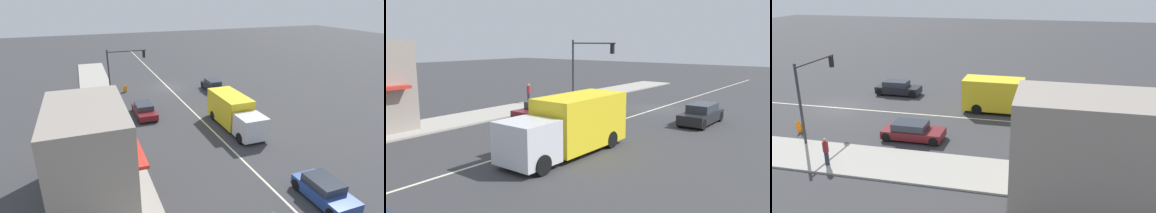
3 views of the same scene
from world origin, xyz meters
The scene contains 11 objects.
ground_plane centered at (0.00, 18.00, 0.00)m, with size 160.00×160.00×0.00m, color #38383A.
sidewalk_right centered at (9.00, 18.50, 0.06)m, with size 4.00×73.00×0.12m, color #A8A399.
lane_marking_center centered at (0.00, 0.00, 0.00)m, with size 0.16×60.00×0.01m, color beige.
building_corner_store centered at (10.55, 20.28, 2.90)m, with size 5.16×7.55×5.56m.
traffic_signal_main centered at (6.12, 1.98, 3.90)m, with size 4.59×0.34×5.60m.
pedestrian centered at (10.05, 5.22, 1.04)m, with size 0.34×0.34×1.74m.
warning_aframe_sign centered at (5.66, 0.29, 0.43)m, with size 0.45×0.53×0.84m.
delivery_truck centered at (-2.20, 14.49, 1.47)m, with size 2.44×7.50×2.87m.
sedan_dark centered at (-5.00, 3.67, 0.67)m, with size 1.75×4.33×1.39m.
sedan_maroon centered at (5.00, 8.88, 0.61)m, with size 1.88×4.34×1.27m.
coupe_blue centered at (-2.20, 25.87, 0.66)m, with size 1.87×3.84×1.36m.
Camera 3 is at (28.17, 17.89, 10.87)m, focal length 35.00 mm.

